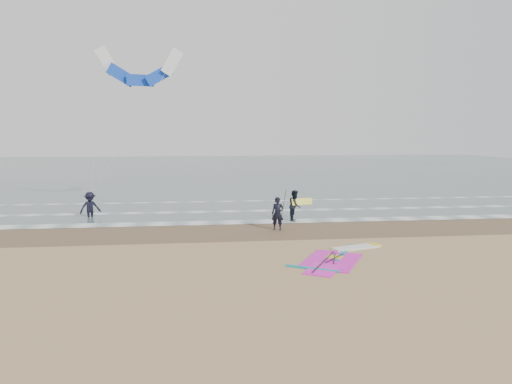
{
  "coord_description": "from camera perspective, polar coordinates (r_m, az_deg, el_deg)",
  "views": [
    {
      "loc": [
        -3.71,
        -17.84,
        5.16
      ],
      "look_at": [
        -1.11,
        5.0,
        2.2
      ],
      "focal_mm": 32.0,
      "sensor_mm": 36.0,
      "label": 1
    }
  ],
  "objects": [
    {
      "name": "held_pole",
      "position": [
        24.42,
        3.42,
        -1.74
      ],
      "size": [
        0.17,
        0.86,
        1.82
      ],
      "color": "black",
      "rests_on": "ground"
    },
    {
      "name": "ground",
      "position": [
        18.93,
        5.12,
        -8.5
      ],
      "size": [
        120.0,
        120.0,
        0.0
      ],
      "primitive_type": "plane",
      "color": "tan",
      "rests_on": "ground"
    },
    {
      "name": "person_walking",
      "position": [
        27.07,
        4.89,
        -1.7
      ],
      "size": [
        0.94,
        1.07,
        1.84
      ],
      "primitive_type": "imported",
      "rotation": [
        0.0,
        0.0,
        1.25
      ],
      "color": "black",
      "rests_on": "ground"
    },
    {
      "name": "windsurf_rig",
      "position": [
        19.57,
        10.39,
        -7.98
      ],
      "size": [
        4.92,
        4.66,
        0.12
      ],
      "color": "white",
      "rests_on": "ground"
    },
    {
      "name": "sea_water",
      "position": [
        66.14,
        -3.25,
        2.86
      ],
      "size": [
        120.0,
        80.0,
        0.02
      ],
      "primitive_type": "cube",
      "color": "#47605E",
      "rests_on": "ground"
    },
    {
      "name": "person_standing",
      "position": [
        24.44,
        2.72,
        -2.72
      ],
      "size": [
        0.74,
        0.58,
        1.79
      ],
      "primitive_type": "imported",
      "rotation": [
        0.0,
        0.0,
        -0.26
      ],
      "color": "black",
      "rests_on": "ground"
    },
    {
      "name": "foam_waterline",
      "position": [
        28.98,
        0.97,
        -2.86
      ],
      "size": [
        120.0,
        9.15,
        0.02
      ],
      "color": "white",
      "rests_on": "ground"
    },
    {
      "name": "surf_kite",
      "position": [
        32.19,
        -14.33,
        14.43
      ],
      "size": [
        5.76,
        3.31,
        9.53
      ],
      "color": "white",
      "rests_on": "ground"
    },
    {
      "name": "wet_sand_band",
      "position": [
        24.67,
        2.31,
        -4.73
      ],
      "size": [
        120.0,
        5.0,
        0.01
      ],
      "primitive_type": "cube",
      "color": "brown",
      "rests_on": "ground"
    },
    {
      "name": "carried_kiteboard",
      "position": [
        27.01,
        5.77,
        -1.2
      ],
      "size": [
        1.3,
        0.51,
        0.39
      ],
      "color": "yellow",
      "rests_on": "ground"
    },
    {
      "name": "person_wading",
      "position": [
        29.85,
        -20.05,
        -1.18
      ],
      "size": [
        1.44,
        1.2,
        1.94
      ],
      "primitive_type": "imported",
      "rotation": [
        0.0,
        0.0,
        0.45
      ],
      "color": "black",
      "rests_on": "ground"
    }
  ]
}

